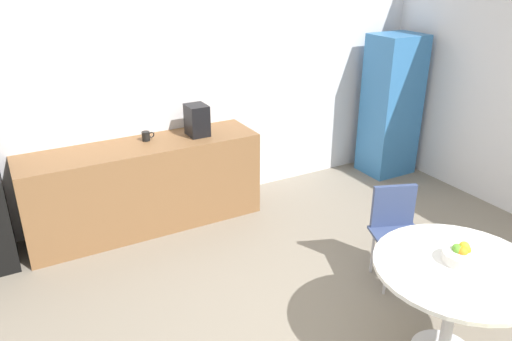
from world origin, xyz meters
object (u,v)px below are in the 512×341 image
at_px(mug_white, 146,136).
at_px(locker_cabinet, 391,106).
at_px(round_table, 456,283).
at_px(coffee_maker, 197,120).
at_px(chair_navy, 396,223).
at_px(fruit_bowl, 461,255).

bearing_deg(mug_white, locker_cabinet, -3.52).
bearing_deg(round_table, mug_white, 112.18).
xyz_separation_m(locker_cabinet, coffee_maker, (-2.57, 0.10, 0.18)).
distance_m(chair_navy, mug_white, 2.53).
height_order(mug_white, coffee_maker, coffee_maker).
bearing_deg(coffee_maker, mug_white, 170.14).
xyz_separation_m(locker_cabinet, mug_white, (-3.08, 0.19, 0.07)).
xyz_separation_m(locker_cabinet, chair_navy, (-1.56, -1.79, -0.36)).
relative_size(chair_navy, coffee_maker, 2.59).
relative_size(mug_white, coffee_maker, 0.40).
xyz_separation_m(chair_navy, fruit_bowl, (-0.29, -0.87, 0.27)).
bearing_deg(fruit_bowl, locker_cabinet, 55.13).
bearing_deg(round_table, fruit_bowl, 35.43).
distance_m(locker_cabinet, fruit_bowl, 3.24).
bearing_deg(locker_cabinet, coffee_maker, 177.77).
bearing_deg(mug_white, fruit_bowl, -66.66).
relative_size(round_table, mug_white, 8.56).
distance_m(fruit_bowl, mug_white, 3.11).
height_order(round_table, coffee_maker, coffee_maker).
xyz_separation_m(mug_white, coffee_maker, (0.52, -0.09, 0.11)).
xyz_separation_m(round_table, coffee_maker, (-0.66, 2.80, 0.45)).
relative_size(locker_cabinet, mug_white, 13.61).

